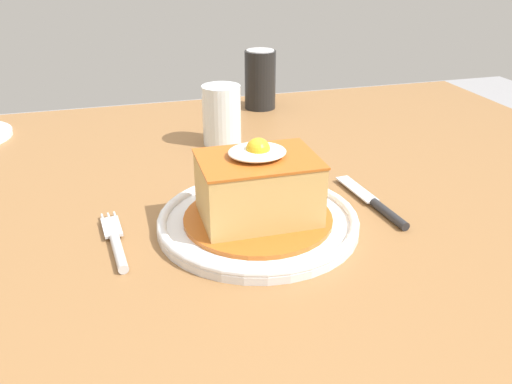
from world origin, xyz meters
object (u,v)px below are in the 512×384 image
fork (116,244)px  knife (379,206)px  soda_can (260,80)px  drinking_glass (222,119)px  main_plate (260,220)px

fork → knife: (0.35, 0.00, 0.00)m
soda_can → drinking_glass: soda_can is taller
knife → drinking_glass: (-0.15, 0.31, 0.04)m
fork → knife: size_ratio=0.86×
main_plate → drinking_glass: bearing=86.5°
fork → soda_can: bearing=57.3°
fork → drinking_glass: 0.37m
fork → soda_can: soda_can is taller
main_plate → drinking_glass: (0.02, 0.31, 0.04)m
main_plate → fork: 0.18m
soda_can → fork: bearing=-122.7°
knife → soda_can: 0.51m
soda_can → drinking_glass: bearing=-123.3°
soda_can → knife: bearing=-87.3°
knife → soda_can: soda_can is taller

